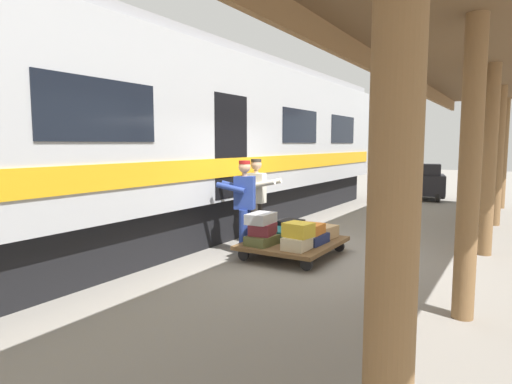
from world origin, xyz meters
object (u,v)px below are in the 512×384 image
Objects in this scene: train_car at (173,141)px; suitcase_orange_carryall at (309,229)px; luggage_cart at (293,243)px; suitcase_yellow_case at (298,230)px; suitcase_tan_vintage at (322,232)px; suitcase_gray_aluminum at (261,218)px; suitcase_cream_canvas at (298,243)px; suitcase_black_hardshell at (289,227)px; porter_by_door at (257,198)px; baggage_tug at (428,182)px; suitcase_navy_fabric at (310,239)px; porter_in_overalls at (244,203)px; suitcase_teal_softside at (277,234)px; suitcase_olive_duffel at (263,240)px; suitcase_burgundy_valise at (263,229)px.

suitcase_orange_carryall is at bearing 177.15° from train_car.
suitcase_yellow_case reaches higher than luggage_cart.
train_car is at bearing 6.00° from suitcase_tan_vintage.
suitcase_cream_canvas is at bearing -178.90° from suitcase_gray_aluminum.
porter_by_door is at bearing -5.91° from suitcase_black_hardshell.
train_car is 35.84× the size of suitcase_orange_carryall.
suitcase_tan_vintage is (0.00, -1.00, 0.01)m from suitcase_cream_canvas.
train_car is at bearing 69.82° from baggage_tug.
suitcase_orange_carryall is (0.03, 0.00, 0.17)m from suitcase_navy_fabric.
porter_in_overalls is 0.88m from porter_by_door.
suitcase_navy_fabric is 1.41× the size of suitcase_yellow_case.
suitcase_cream_canvas is at bearing 168.54° from train_car.
suitcase_black_hardshell is at bearing -56.38° from suitcase_yellow_case.
suitcase_navy_fabric is 9.71m from baggage_tug.
porter_in_overalls is (-2.05, 0.43, -1.14)m from train_car.
baggage_tug is at bearing -98.34° from porter_in_overalls.
porter_by_door is (0.77, -0.08, 0.51)m from suitcase_black_hardshell.
suitcase_black_hardshell is 0.93m from porter_by_door.
suitcase_navy_fabric is at bearing -90.00° from suitcase_cream_canvas.
suitcase_teal_softside is at bearing 143.00° from porter_by_door.
suitcase_orange_carryall is 1.28m from porter_in_overalls.
baggage_tug reaches higher than suitcase_olive_duffel.
porter_in_overalls is at bearing -22.78° from suitcase_olive_duffel.
porter_in_overalls is (0.53, -0.22, 0.39)m from suitcase_burgundy_valise.
suitcase_burgundy_valise is at bearing 35.46° from suitcase_navy_fabric.
suitcase_olive_duffel reaches higher than luggage_cart.
suitcase_burgundy_valise is at bearing 157.90° from porter_in_overalls.
suitcase_olive_duffel is 1.01× the size of suitcase_tan_vintage.
porter_in_overalls is (0.55, 0.27, 0.56)m from suitcase_teal_softside.
baggage_tug reaches higher than suitcase_teal_softside.
suitcase_cream_canvas is 1.27× the size of suitcase_yellow_case.
porter_in_overalls is (0.55, -0.23, 0.57)m from suitcase_olive_duffel.
suitcase_navy_fabric is 0.36× the size of porter_in_overalls.
suitcase_yellow_case reaches higher than suitcase_cream_canvas.
suitcase_black_hardshell is at bearing -172.47° from train_car.
suitcase_olive_duffel is at bearing 157.22° from porter_in_overalls.
suitcase_teal_softside is 1.12m from porter_by_door.
suitcase_navy_fabric is at bearing 142.97° from suitcase_black_hardshell.
porter_in_overalls is (0.55, 0.77, 0.51)m from suitcase_black_hardshell.
suitcase_tan_vintage is 1.04m from suitcase_yellow_case.
suitcase_burgundy_valise reaches higher than suitcase_tan_vintage.
train_car is at bearing -11.88° from porter_in_overalls.
suitcase_olive_duffel is 1.11× the size of suitcase_gray_aluminum.
suitcase_gray_aluminum reaches higher than suitcase_tan_vintage.
train_car is 3.68m from suitcase_navy_fabric.
baggage_tug reaches higher than suitcase_gray_aluminum.
porter_by_door reaches higher than luggage_cart.
suitcase_olive_duffel is 0.36× the size of porter_in_overalls.
luggage_cart is 4.15× the size of suitcase_burgundy_valise.
suitcase_burgundy_valise is 1.36m from porter_by_door.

